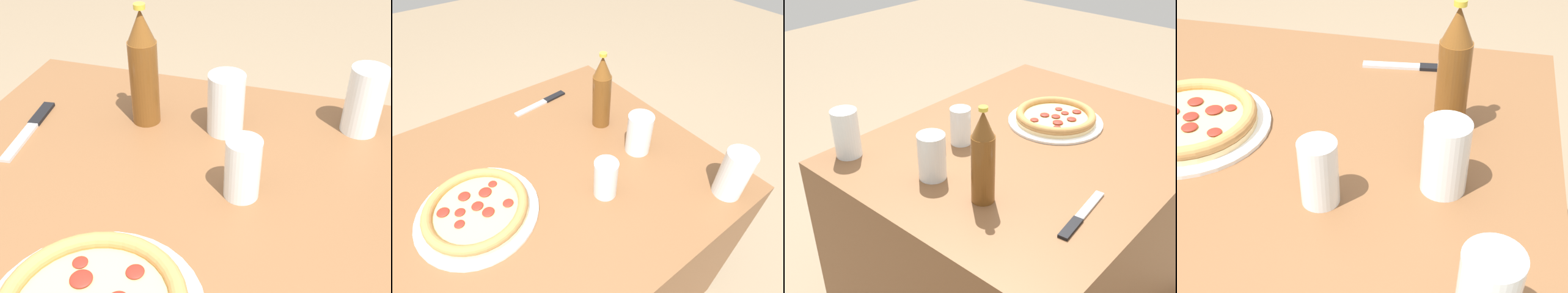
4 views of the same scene
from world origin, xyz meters
TOP-DOWN VIEW (x-y plane):
  - ground_plane at (0.00, 0.00)m, footprint 8.00×8.00m
  - table at (0.00, 0.00)m, footprint 1.09×0.88m
  - pizza_veggie at (0.16, 0.03)m, footprint 0.31×0.31m
  - glass_water at (-0.42, 0.36)m, footprint 0.08×0.08m
  - glass_cola at (-0.15, 0.17)m, footprint 0.06×0.06m
  - glass_iced_tea at (-0.34, 0.09)m, footprint 0.08×0.08m
  - beer_bottle at (-0.33, -0.08)m, footprint 0.06×0.06m
  - knife at (-0.23, -0.31)m, footprint 0.22×0.05m

SIDE VIEW (x-z plane):
  - ground_plane at x=0.00m, z-range 0.00..0.00m
  - table at x=0.00m, z-range 0.00..0.71m
  - knife at x=-0.23m, z-range 0.71..0.72m
  - pizza_veggie at x=0.16m, z-range 0.71..0.75m
  - glass_cola at x=-0.15m, z-range 0.71..0.82m
  - glass_iced_tea at x=-0.34m, z-range 0.70..0.83m
  - glass_water at x=-0.42m, z-range 0.70..0.84m
  - beer_bottle at x=-0.33m, z-range 0.70..0.96m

